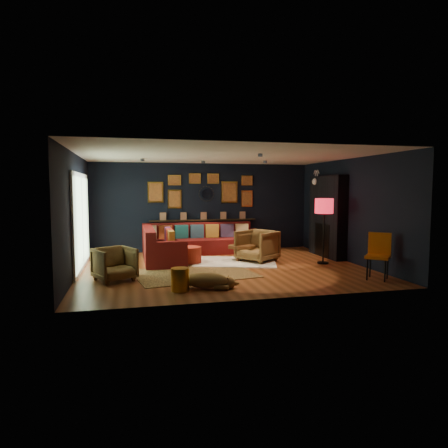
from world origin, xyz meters
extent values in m
plane|color=brown|center=(0.00, 0.00, 0.00)|extent=(6.50, 6.50, 0.00)
plane|color=black|center=(0.00, 2.75, 1.30)|extent=(6.50, 0.00, 6.50)
plane|color=black|center=(0.00, -2.75, 1.30)|extent=(6.50, 0.00, 6.50)
plane|color=black|center=(-3.25, 0.00, 1.30)|extent=(0.00, 5.50, 5.50)
plane|color=black|center=(3.25, 0.00, 1.30)|extent=(0.00, 5.50, 5.50)
plane|color=silver|center=(0.00, 0.00, 2.60)|extent=(6.50, 6.50, 0.00)
cube|color=maroon|center=(-0.20, 2.25, 0.21)|extent=(3.20, 0.95, 0.42)
cube|color=maroon|center=(-0.20, 2.60, 0.63)|extent=(3.20, 0.24, 0.46)
cube|color=maroon|center=(1.50, 2.25, 0.32)|extent=(0.22, 0.95, 0.64)
cube|color=maroon|center=(-1.32, 1.15, 0.21)|extent=(0.95, 2.20, 0.42)
cube|color=maroon|center=(-1.68, 1.15, 0.63)|extent=(0.24, 2.20, 0.46)
cube|color=maroon|center=(-1.32, 0.15, 0.32)|extent=(0.95, 0.22, 0.64)
cube|color=#F1E9B8|center=(-1.60, 2.40, 0.62)|extent=(0.38, 0.14, 0.38)
cube|color=brown|center=(-1.15, 2.40, 0.62)|extent=(0.38, 0.14, 0.38)
cube|color=#16555A|center=(-0.70, 2.40, 0.62)|extent=(0.38, 0.14, 0.38)
cube|color=#2B4D65|center=(-0.25, 2.40, 0.62)|extent=(0.38, 0.14, 0.38)
cube|color=#B6852D|center=(0.20, 2.40, 0.62)|extent=(0.38, 0.14, 0.38)
cube|color=#3A2F4F|center=(0.65, 2.40, 0.62)|extent=(0.38, 0.14, 0.38)
cube|color=#D4BE7F|center=(1.10, 2.40, 0.62)|extent=(0.38, 0.14, 0.38)
cube|color=#582651|center=(-1.15, 1.85, 0.62)|extent=(0.14, 0.38, 0.38)
cube|color=maroon|center=(-1.15, 1.35, 0.62)|extent=(0.14, 0.38, 0.38)
cube|color=#A97624|center=(-1.15, 0.85, 0.62)|extent=(0.14, 0.38, 0.38)
cube|color=black|center=(0.00, 2.68, 0.92)|extent=(3.20, 0.12, 0.04)
cube|color=gold|center=(-1.40, 2.72, 1.75)|extent=(0.45, 0.03, 0.60)
cube|color=#B86B2A|center=(-1.40, 2.70, 1.75)|extent=(0.38, 0.01, 0.51)
cube|color=gold|center=(-0.85, 2.72, 1.55)|extent=(0.40, 0.03, 0.55)
cube|color=#B86B2A|center=(-0.85, 2.70, 1.55)|extent=(0.34, 0.01, 0.47)
cube|color=gold|center=(-0.85, 2.72, 2.10)|extent=(0.38, 0.03, 0.30)
cube|color=#B86B2A|center=(-0.85, 2.70, 2.10)|extent=(0.32, 0.01, 0.25)
cube|color=gold|center=(0.80, 2.72, 1.75)|extent=(0.50, 0.03, 0.65)
cube|color=#B86B2A|center=(0.80, 2.70, 1.75)|extent=(0.42, 0.01, 0.55)
cube|color=gold|center=(1.35, 2.72, 1.55)|extent=(0.35, 0.03, 0.50)
cube|color=#B86B2A|center=(1.35, 2.70, 1.55)|extent=(0.30, 0.01, 0.42)
cube|color=gold|center=(1.35, 2.72, 2.10)|extent=(0.35, 0.03, 0.30)
cube|color=#B86B2A|center=(1.35, 2.70, 2.10)|extent=(0.30, 0.01, 0.25)
cube|color=gold|center=(-0.25, 2.72, 2.15)|extent=(0.35, 0.03, 0.30)
cube|color=#B86B2A|center=(-0.25, 2.70, 2.15)|extent=(0.30, 0.01, 0.25)
cube|color=gold|center=(0.30, 2.72, 2.15)|extent=(0.35, 0.03, 0.30)
cube|color=#B86B2A|center=(0.30, 2.70, 2.15)|extent=(0.30, 0.01, 0.25)
cylinder|color=silver|center=(0.10, 2.72, 1.70)|extent=(0.28, 0.03, 0.28)
cone|color=gold|center=(0.32, 2.72, 1.70)|extent=(0.03, 0.16, 0.03)
cone|color=gold|center=(0.30, 2.72, 1.78)|extent=(0.04, 0.16, 0.04)
cone|color=gold|center=(0.26, 2.72, 1.86)|extent=(0.04, 0.16, 0.04)
cone|color=gold|center=(0.18, 2.72, 1.90)|extent=(0.04, 0.16, 0.04)
cone|color=gold|center=(0.10, 2.72, 1.92)|extent=(0.03, 0.16, 0.03)
cone|color=gold|center=(0.02, 2.72, 1.90)|extent=(0.04, 0.16, 0.04)
cone|color=gold|center=(-0.06, 2.72, 1.86)|extent=(0.04, 0.16, 0.04)
cone|color=gold|center=(-0.10, 2.72, 1.78)|extent=(0.04, 0.16, 0.04)
cone|color=gold|center=(-0.12, 2.72, 1.70)|extent=(0.03, 0.16, 0.03)
cone|color=gold|center=(-0.10, 2.72, 1.62)|extent=(0.04, 0.16, 0.04)
cone|color=gold|center=(-0.06, 2.72, 1.54)|extent=(0.04, 0.16, 0.04)
cone|color=gold|center=(0.02, 2.72, 1.50)|extent=(0.04, 0.16, 0.04)
cone|color=gold|center=(0.10, 2.72, 1.48)|extent=(0.03, 0.16, 0.03)
cone|color=gold|center=(0.18, 2.72, 1.50)|extent=(0.04, 0.16, 0.04)
cone|color=gold|center=(0.26, 2.72, 1.54)|extent=(0.04, 0.16, 0.04)
cone|color=gold|center=(0.30, 2.72, 1.62)|extent=(0.04, 0.16, 0.04)
cube|color=black|center=(3.10, 0.90, 1.10)|extent=(0.30, 1.60, 2.20)
cube|color=black|center=(3.04, 0.90, 0.45)|extent=(0.20, 0.80, 0.90)
cone|color=white|center=(3.19, 1.40, 2.05)|extent=(0.35, 0.28, 0.28)
sphere|color=white|center=(2.97, 1.40, 2.05)|extent=(0.20, 0.20, 0.20)
cylinder|color=white|center=(2.99, 1.34, 2.22)|extent=(0.02, 0.10, 0.28)
cylinder|color=white|center=(2.99, 1.46, 2.22)|extent=(0.02, 0.10, 0.28)
cube|color=white|center=(-3.22, 0.60, 1.10)|extent=(0.04, 2.80, 2.20)
cube|color=#A7CD9D|center=(-3.20, 0.60, 1.10)|extent=(0.01, 2.60, 2.00)
cube|color=white|center=(-3.19, 0.60, 1.10)|extent=(0.02, 0.06, 2.00)
cylinder|color=black|center=(-1.80, 1.20, 2.56)|extent=(0.10, 0.10, 0.06)
cylinder|color=black|center=(-0.20, 1.60, 2.56)|extent=(0.10, 0.10, 0.06)
cylinder|color=black|center=(1.40, 1.20, 2.56)|extent=(0.10, 0.10, 0.06)
cylinder|color=black|center=(0.60, -0.80, 2.56)|extent=(0.10, 0.10, 0.06)
cube|color=white|center=(0.43, 0.60, 0.01)|extent=(2.34, 1.98, 0.03)
cube|color=tan|center=(-0.80, -0.52, 0.01)|extent=(2.76, 2.18, 0.01)
cylinder|color=#5D3016|center=(0.51, 0.66, 0.18)|extent=(0.09, 0.09, 0.30)
cylinder|color=#5D3016|center=(0.79, 0.66, 0.18)|extent=(0.09, 0.09, 0.30)
cylinder|color=#5D3016|center=(0.65, 0.99, 0.18)|extent=(0.09, 0.09, 0.30)
cylinder|color=#9E291A|center=(-0.72, 0.73, 0.22)|extent=(0.60, 0.60, 0.39)
imported|color=#AC7B3C|center=(-2.45, -0.78, 0.37)|extent=(0.94, 0.92, 0.74)
imported|color=#AC7B3C|center=(1.00, 0.60, 0.44)|extent=(1.15, 1.16, 0.88)
cylinder|color=gold|center=(-1.26, -1.89, 0.21)|extent=(0.33, 0.33, 0.42)
cylinder|color=black|center=(2.51, -1.92, 0.24)|extent=(0.03, 0.03, 0.47)
cylinder|color=black|center=(2.76, -2.15, 0.24)|extent=(0.03, 0.03, 0.47)
cylinder|color=black|center=(2.74, -1.67, 0.24)|extent=(0.03, 0.03, 0.47)
cylinder|color=black|center=(2.99, -1.90, 0.24)|extent=(0.03, 0.03, 0.47)
cube|color=orange|center=(2.75, -1.91, 0.47)|extent=(0.63, 0.63, 0.06)
cube|color=orange|center=(2.88, -1.77, 0.73)|extent=(0.36, 0.34, 0.45)
cylinder|color=black|center=(2.50, -0.05, 0.02)|extent=(0.27, 0.27, 0.04)
cylinder|color=black|center=(2.50, -0.05, 0.69)|extent=(0.04, 0.04, 1.31)
cylinder|color=red|center=(2.50, -0.05, 1.43)|extent=(0.44, 0.44, 0.37)
camera|label=1|loc=(-2.11, -8.98, 1.84)|focal=32.00mm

